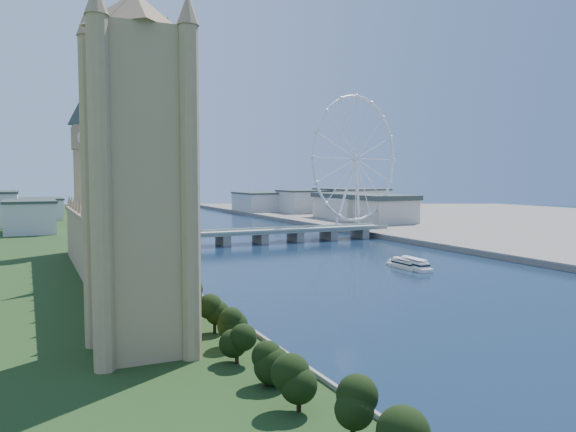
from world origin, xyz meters
TOP-DOWN VIEW (x-y plane):
  - tree_row at (-113.00, 42.00)m, footprint 7.87×151.87m
  - victoria_tower at (-135.00, 55.00)m, footprint 28.16×28.16m
  - parliament_range at (-128.00, 170.00)m, footprint 24.00×200.00m
  - big_ben at (-128.00, 278.00)m, footprint 20.02×20.02m
  - westminster_bridge at (0.00, 300.00)m, footprint 220.00×22.00m
  - london_eye at (119.98, 355.08)m, footprint 113.60×39.12m
  - county_hall at (175.00, 430.00)m, footprint 54.00×144.00m
  - city_skyline at (39.22, 560.08)m, footprint 505.00×280.00m
  - tour_boat_near at (27.90, 156.02)m, footprint 6.90×25.77m
  - tour_boat_far at (30.20, 150.03)m, footprint 10.23×30.39m

SIDE VIEW (x-z plane):
  - county_hall at x=175.00m, z-range -17.50..17.50m
  - tour_boat_near at x=27.90m, z-range -2.82..2.82m
  - tour_boat_far at x=30.20m, z-range -3.30..3.30m
  - westminster_bridge at x=0.00m, z-range 1.88..11.38m
  - tree_row at x=-113.00m, z-range -0.94..18.60m
  - city_skyline at x=39.22m, z-range 0.96..32.96m
  - parliament_range at x=-128.00m, z-range -16.52..53.48m
  - victoria_tower at x=-135.00m, z-range -1.51..110.49m
  - big_ben at x=-128.00m, z-range 11.57..121.57m
  - london_eye at x=119.98m, z-range 5.37..129.67m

